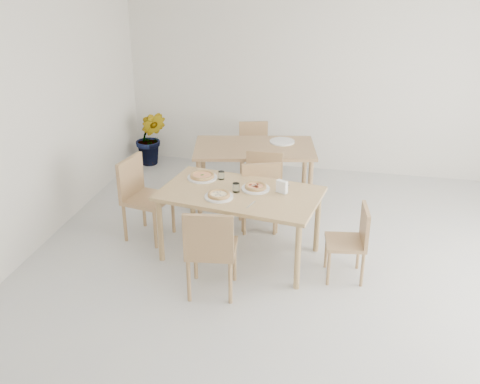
% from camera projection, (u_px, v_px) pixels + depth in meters
% --- Properties ---
extents(main_table, '(1.75, 1.16, 0.75)m').
position_uv_depth(main_table, '(240.00, 199.00, 5.81)').
color(main_table, tan).
rests_on(main_table, ground).
extents(chair_south, '(0.51, 0.51, 0.92)m').
position_uv_depth(chair_south, '(210.00, 247.00, 5.18)').
color(chair_south, '#A47D52').
rests_on(chair_south, ground).
extents(chair_north, '(0.44, 0.44, 0.87)m').
position_uv_depth(chair_north, '(263.00, 184.00, 6.57)').
color(chair_north, '#A47D52').
rests_on(chair_north, ground).
extents(chair_west, '(0.54, 0.54, 0.93)m').
position_uv_depth(chair_west, '(141.00, 192.00, 6.28)').
color(chair_west, '#A47D52').
rests_on(chair_west, ground).
extents(chair_east, '(0.43, 0.43, 0.77)m').
position_uv_depth(chair_east, '(353.00, 238.00, 5.51)').
color(chair_east, '#A47D52').
rests_on(chair_east, ground).
extents(plate_margherita, '(0.32, 0.32, 0.02)m').
position_uv_depth(plate_margherita, '(202.00, 177.00, 6.11)').
color(plate_margherita, white).
rests_on(plate_margherita, main_table).
extents(plate_mushroom, '(0.29, 0.29, 0.02)m').
position_uv_depth(plate_mushroom, '(219.00, 197.00, 5.65)').
color(plate_mushroom, white).
rests_on(plate_mushroom, main_table).
extents(plate_pepperoni, '(0.30, 0.30, 0.02)m').
position_uv_depth(plate_pepperoni, '(256.00, 189.00, 5.84)').
color(plate_pepperoni, white).
rests_on(plate_pepperoni, main_table).
extents(pizza_margherita, '(0.35, 0.35, 0.03)m').
position_uv_depth(pizza_margherita, '(202.00, 176.00, 6.10)').
color(pizza_margherita, '#DCB667').
rests_on(pizza_margherita, plate_margherita).
extents(pizza_mushroom, '(0.27, 0.27, 0.03)m').
position_uv_depth(pizza_mushroom, '(219.00, 195.00, 5.64)').
color(pizza_mushroom, '#DCB667').
rests_on(pizza_mushroom, plate_mushroom).
extents(pizza_pepperoni, '(0.29, 0.29, 0.03)m').
position_uv_depth(pizza_pepperoni, '(256.00, 186.00, 5.83)').
color(pizza_pepperoni, '#DCB667').
rests_on(pizza_pepperoni, plate_pepperoni).
extents(tumbler_a, '(0.07, 0.07, 0.10)m').
position_uv_depth(tumbler_a, '(236.00, 188.00, 5.76)').
color(tumbler_a, white).
rests_on(tumbler_a, main_table).
extents(tumbler_b, '(0.07, 0.07, 0.09)m').
position_uv_depth(tumbler_b, '(221.00, 175.00, 6.07)').
color(tumbler_b, white).
rests_on(tumbler_b, main_table).
extents(napkin_holder, '(0.14, 0.11, 0.14)m').
position_uv_depth(napkin_holder, '(282.00, 187.00, 5.72)').
color(napkin_holder, silver).
rests_on(napkin_holder, main_table).
extents(fork_a, '(0.07, 0.18, 0.01)m').
position_uv_depth(fork_a, '(251.00, 205.00, 5.49)').
color(fork_a, silver).
rests_on(fork_a, main_table).
extents(fork_b, '(0.07, 0.17, 0.01)m').
position_uv_depth(fork_b, '(286.00, 188.00, 5.87)').
color(fork_b, silver).
rests_on(fork_b, main_table).
extents(second_table, '(1.64, 1.14, 0.75)m').
position_uv_depth(second_table, '(254.00, 153.00, 7.07)').
color(second_table, '#A47D52').
rests_on(second_table, ground).
extents(chair_back_s, '(0.55, 0.55, 0.88)m').
position_uv_depth(chair_back_s, '(259.00, 190.00, 6.41)').
color(chair_back_s, '#A47D52').
rests_on(chair_back_s, ground).
extents(chair_back_n, '(0.49, 0.49, 0.81)m').
position_uv_depth(chair_back_n, '(254.00, 147.00, 7.83)').
color(chair_back_n, '#A47D52').
rests_on(chair_back_n, ground).
extents(plate_empty, '(0.32, 0.32, 0.02)m').
position_uv_depth(plate_empty, '(282.00, 142.00, 7.18)').
color(plate_empty, white).
rests_on(plate_empty, second_table).
extents(potted_plant, '(0.51, 0.43, 0.83)m').
position_uv_depth(potted_plant, '(151.00, 138.00, 8.37)').
color(potted_plant, '#236B20').
rests_on(potted_plant, ground).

